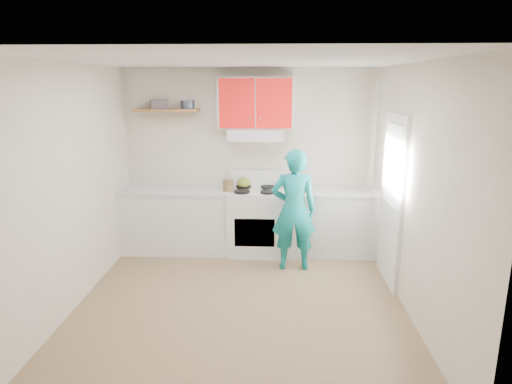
{
  "coord_description": "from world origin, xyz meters",
  "views": [
    {
      "loc": [
        0.36,
        -4.44,
        2.39
      ],
      "look_at": [
        0.15,
        0.55,
        1.15
      ],
      "focal_mm": 30.94,
      "sensor_mm": 36.0,
      "label": 1
    }
  ],
  "objects_px": {
    "tin": "(188,105)",
    "stove": "(255,221)",
    "crock": "(228,186)",
    "person": "(294,210)",
    "kettle": "(244,182)"
  },
  "relations": [
    {
      "from": "kettle",
      "to": "person",
      "type": "xyz_separation_m",
      "value": [
        0.7,
        -0.7,
        -0.2
      ]
    },
    {
      "from": "stove",
      "to": "crock",
      "type": "bearing_deg",
      "value": -172.62
    },
    {
      "from": "stove",
      "to": "tin",
      "type": "xyz_separation_m",
      "value": [
        -0.95,
        0.16,
        1.64
      ]
    },
    {
      "from": "tin",
      "to": "crock",
      "type": "distance_m",
      "value": 1.26
    },
    {
      "from": "kettle",
      "to": "person",
      "type": "bearing_deg",
      "value": -30.33
    },
    {
      "from": "stove",
      "to": "crock",
      "type": "xyz_separation_m",
      "value": [
        -0.38,
        -0.05,
        0.53
      ]
    },
    {
      "from": "person",
      "to": "kettle",
      "type": "bearing_deg",
      "value": -45.55
    },
    {
      "from": "stove",
      "to": "crock",
      "type": "distance_m",
      "value": 0.65
    },
    {
      "from": "kettle",
      "to": "crock",
      "type": "relative_size",
      "value": 1.04
    },
    {
      "from": "kettle",
      "to": "person",
      "type": "relative_size",
      "value": 0.12
    },
    {
      "from": "crock",
      "to": "person",
      "type": "height_order",
      "value": "person"
    },
    {
      "from": "tin",
      "to": "crock",
      "type": "xyz_separation_m",
      "value": [
        0.57,
        -0.21,
        -1.11
      ]
    },
    {
      "from": "tin",
      "to": "stove",
      "type": "bearing_deg",
      "value": -9.85
    },
    {
      "from": "person",
      "to": "stove",
      "type": "bearing_deg",
      "value": -47.21
    },
    {
      "from": "crock",
      "to": "tin",
      "type": "bearing_deg",
      "value": 159.42
    }
  ]
}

